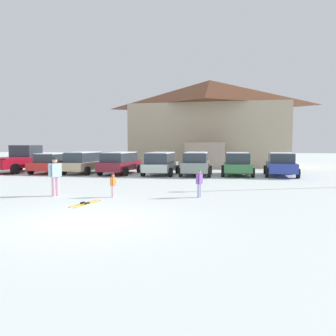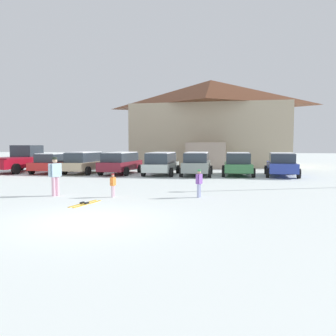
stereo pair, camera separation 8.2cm
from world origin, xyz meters
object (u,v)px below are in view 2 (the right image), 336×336
parked_grey_wagon (197,163)px  skier_child_in_orange_jacket (113,184)px  parked_blue_hatchback (281,164)px  pickup_truck (20,160)px  parked_silver_wagon (161,163)px  parked_green_coupe (238,164)px  parked_beige_suv (85,162)px  pair_of_skis (85,204)px  skier_child_in_purple_jacket (199,182)px  parked_maroon_van (121,162)px  ski_lodge (210,122)px  parked_red_sedan (52,163)px  skier_adult_in_blue_parka (55,174)px

parked_grey_wagon → skier_child_in_orange_jacket: 10.53m
parked_grey_wagon → parked_blue_hatchback: bearing=5.0°
parked_grey_wagon → pickup_truck: (-14.29, 0.94, 0.10)m
parked_silver_wagon → parked_green_coupe: 5.46m
parked_green_coupe → pickup_truck: size_ratio=0.76×
parked_beige_suv → parked_green_coupe: bearing=0.9°
parked_grey_wagon → pair_of_skis: (-3.31, -11.85, -0.88)m
pair_of_skis → pickup_truck: bearing=130.6°
parked_blue_hatchback → pair_of_skis: parked_blue_hatchback is taller
pickup_truck → skier_child_in_purple_jacket: 18.41m
parked_maroon_van → pair_of_skis: parked_maroon_van is taller
parked_silver_wagon → pair_of_skis: size_ratio=2.84×
parked_green_coupe → parked_silver_wagon: bearing=-175.8°
parked_maroon_van → parked_silver_wagon: parked_silver_wagon is taller
ski_lodge → parked_red_sedan: ski_lodge is taller
parked_maroon_van → skier_adult_in_blue_parka: bearing=-88.0°
parked_red_sedan → parked_grey_wagon: (11.16, -0.23, 0.11)m
parked_maroon_van → parked_grey_wagon: (5.72, -0.40, 0.01)m
skier_adult_in_blue_parka → skier_child_in_orange_jacket: (2.56, 0.05, -0.38)m
ski_lodge → skier_child_in_purple_jacket: 22.72m
skier_child_in_purple_jacket → skier_adult_in_blue_parka: size_ratio=0.70×
ski_lodge → skier_child_in_orange_jacket: size_ratio=16.71×
parked_grey_wagon → skier_child_in_purple_jacket: (0.76, -9.66, -0.24)m
parked_grey_wagon → pair_of_skis: parked_grey_wagon is taller
parked_beige_suv → parked_blue_hatchback: (14.43, 0.15, -0.06)m
parked_green_coupe → pair_of_skis: (-6.18, -12.38, -0.81)m
ski_lodge → parked_silver_wagon: ski_lodge is taller
parked_green_coupe → parked_blue_hatchback: 2.99m
parked_beige_suv → parked_grey_wagon: 8.57m
parked_silver_wagon → skier_child_in_orange_jacket: size_ratio=4.72×
parked_grey_wagon → skier_adult_in_blue_parka: bearing=-117.7°
parked_green_coupe → skier_child_in_orange_jacket: 12.09m
parked_beige_suv → pickup_truck: size_ratio=0.78×
skier_child_in_purple_jacket → skier_child_in_orange_jacket: size_ratio=1.18×
parked_silver_wagon → pair_of_skis: 12.03m
parked_red_sedan → parked_grey_wagon: parked_grey_wagon is taller
parked_maroon_van → pair_of_skis: 12.52m
pickup_truck → skier_child_in_orange_jacket: bearing=-44.0°
parked_beige_suv → parked_blue_hatchback: bearing=0.6°
parked_red_sedan → pickup_truck: bearing=167.2°
skier_child_in_purple_jacket → pair_of_skis: skier_child_in_purple_jacket is taller
parked_red_sedan → parked_maroon_van: size_ratio=0.83×
skier_adult_in_blue_parka → ski_lodge: bearing=75.5°
parked_red_sedan → pair_of_skis: size_ratio=2.48×
parked_beige_suv → parked_grey_wagon: (8.56, -0.35, 0.01)m
parked_silver_wagon → parked_blue_hatchback: same height
parked_grey_wagon → skier_adult_in_blue_parka: same height
ski_lodge → parked_grey_wagon: size_ratio=3.83×
parked_beige_suv → parked_silver_wagon: 5.99m
parked_green_coupe → pickup_truck: bearing=178.6°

